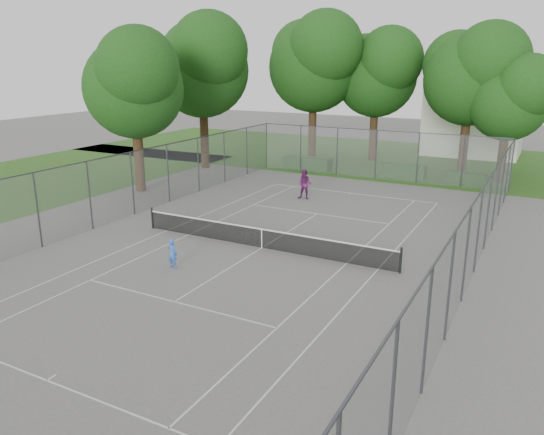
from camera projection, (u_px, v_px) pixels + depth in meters
The scene contains 17 objects.
ground at pixel (262, 248), 24.27m from camera, with size 120.00×120.00×0.00m, color #5F5D5A.
grass_far at pixel (406, 159), 46.28m from camera, with size 60.00×20.00×0.00m, color #254E16.
court_markings at pixel (262, 248), 24.27m from camera, with size 11.03×23.83×0.01m.
tennis_net at pixel (262, 237), 24.12m from camera, with size 12.87×0.10×1.10m.
perimeter_fence at pixel (262, 210), 23.76m from camera, with size 18.08×34.08×3.52m.
tree_far_left at pixel (315, 59), 43.25m from camera, with size 8.47×7.73×12.17m.
tree_far_midleft at pixel (377, 70), 43.52m from camera, with size 7.63×6.97×10.97m.
tree_far_midright at pixel (473, 71), 37.73m from camera, with size 7.61×6.95×10.94m.
tree_far_right at pixel (511, 95), 35.72m from camera, with size 6.10×5.57×8.77m.
tree_side_back at pixel (202, 62), 40.23m from camera, with size 8.22×7.51×11.82m.
tree_side_front at pixel (134, 80), 32.96m from camera, with size 7.18×6.56×10.33m.
hedge_left at pixel (307, 163), 41.81m from camera, with size 3.83×1.15×0.96m, color #1C4215.
hedge_mid at pixel (403, 171), 38.62m from camera, with size 3.22×0.92×1.01m, color #1C4215.
hedge_right at pixel (466, 178), 36.85m from camera, with size 2.70×0.99×0.81m, color #1C4215.
house at pixel (475, 109), 47.60m from camera, with size 8.13×6.30×10.12m.
girl_player at pixel (173, 253), 21.79m from camera, with size 0.46×0.30×1.27m, color blue.
woman_player at pixel (305, 184), 32.60m from camera, with size 0.90×0.70×1.86m, color #612057.
Camera 1 is at (11.15, -19.98, 8.23)m, focal length 35.00 mm.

